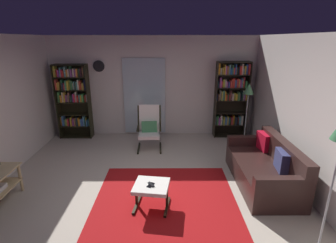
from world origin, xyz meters
The scene contains 14 objects.
ground_plane centered at (0.00, 0.00, 0.00)m, with size 7.02×7.02×0.00m, color #BEB09F.
wall_back centered at (0.00, 2.90, 1.30)m, with size 5.60×0.06×2.60m, color silver.
wall_right centered at (2.70, 0.00, 1.30)m, with size 0.06×6.00×2.60m, color silver.
glass_door_panel centered at (-0.23, 2.83, 1.05)m, with size 1.10×0.01×2.00m, color silver.
area_rug centered at (0.34, -0.21, 0.00)m, with size 2.29×2.11×0.01m, color #A91315.
bookshelf_near_tv centered at (-2.06, 2.65, 1.08)m, with size 0.83×0.30×1.92m.
bookshelf_near_sofa centered at (2.03, 2.70, 1.10)m, with size 0.84×0.30×1.98m.
leather_sofa centered at (2.13, 0.28, 0.30)m, with size 0.88×1.79×0.81m.
lounge_armchair centered at (-0.06, 1.93, 0.53)m, with size 0.58×0.67×1.02m.
ottoman centered at (0.12, -0.40, 0.33)m, with size 0.58×0.55×0.40m.
tv_remote centered at (0.12, -0.42, 0.41)m, with size 0.04×0.14×0.02m, color black.
cell_phone centered at (0.11, -0.43, 0.41)m, with size 0.07×0.14×0.01m, color black.
floor_lamp_by_shelf centered at (2.25, 2.00, 1.29)m, with size 0.23×0.23×1.54m.
wall_clock centered at (-1.37, 2.82, 1.85)m, with size 0.29×0.03×0.29m.
Camera 1 is at (0.36, -3.80, 2.51)m, focal length 27.30 mm.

